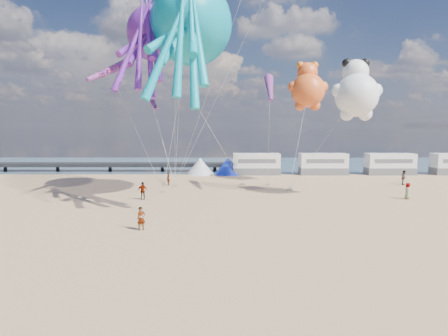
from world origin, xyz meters
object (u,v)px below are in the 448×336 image
Objects in this scene: kite_panda at (357,95)px; sandbag_e at (175,186)px; beachgoer_3 at (143,191)px; kite_octopus_purple at (155,34)px; windsock_right at (151,99)px; standing_person at (141,218)px; kite_octopus_teal at (192,24)px; sandbag_c at (289,190)px; kite_teddy_orange at (308,90)px; beachgoer_0 at (408,191)px; tent_blue at (228,166)px; sandbag_d at (268,184)px; sandbag_a at (163,192)px; windsock_mid at (270,88)px; motorhome_0 at (256,164)px; tent_white at (200,166)px; motorhome_2 at (390,164)px; sandbag_b at (242,184)px; windsock_left at (110,70)px; beachgoer_5 at (168,179)px; beachgoer_1 at (404,178)px.

sandbag_e is at bearing 135.52° from kite_panda.
beachgoer_3 is at bearing -104.97° from sandbag_e.
kite_octopus_purple is 6.96m from windsock_right.
standing_person is 19.37m from kite_octopus_teal.
kite_teddy_orange is at bearing 62.28° from sandbag_c.
beachgoer_0 is 3.11× the size of sandbag_e.
tent_blue reaches higher than beachgoer_3.
sandbag_e is (-10.70, -1.22, 0.00)m from sandbag_d.
kite_octopus_teal reaches higher than sandbag_a.
kite_octopus_teal is 10.10m from windsock_mid.
beachgoer_3 is at bearing -122.18° from motorhome_0.
sandbag_a is at bearing -155.93° from sandbag_d.
tent_white reaches higher than sandbag_d.
sandbag_d is (-18.45, -10.48, -1.39)m from motorhome_2.
tent_white is 8.00× the size of sandbag_b.
kite_octopus_purple reaches higher than windsock_left.
beachgoer_5 is at bearing -161.22° from motorhome_2.
tent_white is 0.33× the size of kite_octopus_purple.
kite_panda reaches higher than motorhome_2.
standing_person is at bearing -110.65° from sandbag_b.
beachgoer_3 is 15.54m from sandbag_c.
beachgoer_3 is 15.99m from kite_octopus_teal.
beachgoer_5 is 3.03× the size of sandbag_d.
standing_person is 0.21× the size of windsock_left.
kite_panda is 1.04× the size of windsock_mid.
standing_person is 28.39m from kite_teddy_orange.
kite_panda reaches higher than beachgoer_3.
tent_blue is at bearing 98.88° from sandbag_b.
beachgoer_3 is 12.33m from windsock_left.
tent_white is at bearing 47.95° from windsock_right.
standing_person is (-29.04, -30.46, -0.71)m from motorhome_2.
tent_blue is at bearing 0.00° from tent_white.
sandbag_a and sandbag_b have the same top height.
beachgoer_0 is 10.30m from kite_panda.
tent_blue reaches higher than beachgoer_1.
windsock_left reaches higher than motorhome_2.
beachgoer_0 is 0.23× the size of kite_teddy_orange.
tent_white is 2.39× the size of beachgoer_3.
beachgoer_3 is 22.84m from kite_teddy_orange.
sandbag_c is 19.40m from kite_octopus_teal.
kite_octopus_purple reaches higher than motorhome_2.
tent_blue is 8.00× the size of sandbag_e.
sandbag_c is 1.00× the size of sandbag_e.
kite_octopus_teal is at bearing -144.53° from motorhome_2.
sandbag_a is 16.69m from kite_octopus_teal.
beachgoer_3 reaches higher than standing_person.
windsock_right is at bearing 119.61° from beachgoer_1.
motorhome_0 is 13.20× the size of sandbag_c.
kite_octopus_purple is 1.75× the size of kite_panda.
kite_teddy_orange is at bearing 51.87° from kite_octopus_teal.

